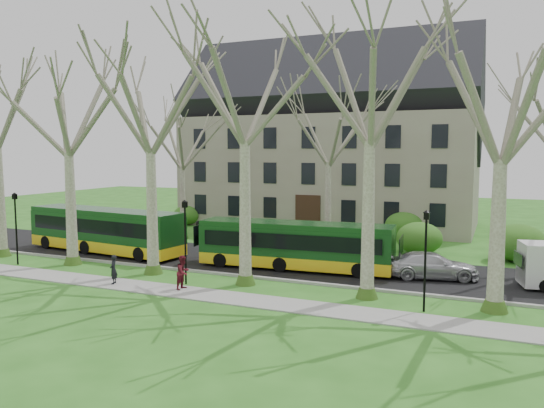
{
  "coord_description": "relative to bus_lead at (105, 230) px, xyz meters",
  "views": [
    {
      "loc": [
        8.79,
        -24.01,
        6.88
      ],
      "look_at": [
        -2.85,
        3.0,
        3.94
      ],
      "focal_mm": 35.0,
      "sensor_mm": 36.0,
      "label": 1
    }
  ],
  "objects": [
    {
      "name": "tree_row_verge",
      "position": [
        15.61,
        -3.75,
        5.43
      ],
      "size": [
        49.0,
        7.0,
        14.0
      ],
      "color": "gray",
      "rests_on": "ground"
    },
    {
      "name": "ground",
      "position": [
        15.61,
        -4.05,
        -1.57
      ],
      "size": [
        120.0,
        120.0,
        0.0
      ],
      "primitive_type": "plane",
      "color": "#2D691E",
      "rests_on": "ground"
    },
    {
      "name": "lamp_row",
      "position": [
        15.61,
        -5.05,
        1.0
      ],
      "size": [
        36.22,
        0.22,
        4.3
      ],
      "color": "black",
      "rests_on": "ground"
    },
    {
      "name": "road",
      "position": [
        15.61,
        1.45,
        -1.54
      ],
      "size": [
        80.0,
        8.0,
        0.06
      ],
      "primitive_type": "cube",
      "color": "black",
      "rests_on": "ground"
    },
    {
      "name": "building",
      "position": [
        9.61,
        19.95,
        6.49
      ],
      "size": [
        26.5,
        12.2,
        16.0
      ],
      "color": "gray",
      "rests_on": "ground"
    },
    {
      "name": "pedestrian_b",
      "position": [
        10.14,
        -6.13,
        -0.67
      ],
      "size": [
        0.7,
        0.87,
        1.68
      ],
      "primitive_type": "imported",
      "rotation": [
        0.0,
        0.0,
        1.49
      ],
      "color": "maroon",
      "rests_on": "sidewalk"
    },
    {
      "name": "hedges",
      "position": [
        10.94,
        9.95,
        -0.57
      ],
      "size": [
        30.6,
        8.6,
        2.0
      ],
      "color": "#275A19",
      "rests_on": "ground"
    },
    {
      "name": "curb",
      "position": [
        15.61,
        -2.55,
        -1.5
      ],
      "size": [
        80.0,
        0.25,
        0.14
      ],
      "primitive_type": "cube",
      "color": "#A5A39E",
      "rests_on": "ground"
    },
    {
      "name": "bus_follow",
      "position": [
        13.63,
        0.3,
        -0.11
      ],
      "size": [
        11.37,
        3.11,
        2.81
      ],
      "primitive_type": null,
      "rotation": [
        0.0,
        0.0,
        0.07
      ],
      "color": "#113D15",
      "rests_on": "road"
    },
    {
      "name": "tree_row_far",
      "position": [
        14.27,
        6.95,
        4.43
      ],
      "size": [
        33.0,
        7.0,
        12.0
      ],
      "color": "gray",
      "rests_on": "ground"
    },
    {
      "name": "bus_lead",
      "position": [
        0.0,
        0.0,
        0.0
      ],
      "size": [
        12.31,
        3.92,
        3.02
      ],
      "primitive_type": null,
      "rotation": [
        0.0,
        0.0,
        -0.12
      ],
      "color": "#113D15",
      "rests_on": "road"
    },
    {
      "name": "sedan",
      "position": [
        21.23,
        1.04,
        -0.82
      ],
      "size": [
        5.12,
        3.07,
        1.39
      ],
      "primitive_type": "imported",
      "rotation": [
        0.0,
        0.0,
        1.82
      ],
      "color": "#BBBBC0",
      "rests_on": "road"
    },
    {
      "name": "pedestrian_a",
      "position": [
        6.27,
        -6.68,
        -0.76
      ],
      "size": [
        0.55,
        0.65,
        1.5
      ],
      "primitive_type": "imported",
      "rotation": [
        0.0,
        0.0,
        -1.15
      ],
      "color": "black",
      "rests_on": "sidewalk"
    },
    {
      "name": "sidewalk",
      "position": [
        15.61,
        -6.55,
        -1.54
      ],
      "size": [
        70.0,
        2.0,
        0.06
      ],
      "primitive_type": "cube",
      "color": "gray",
      "rests_on": "ground"
    }
  ]
}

